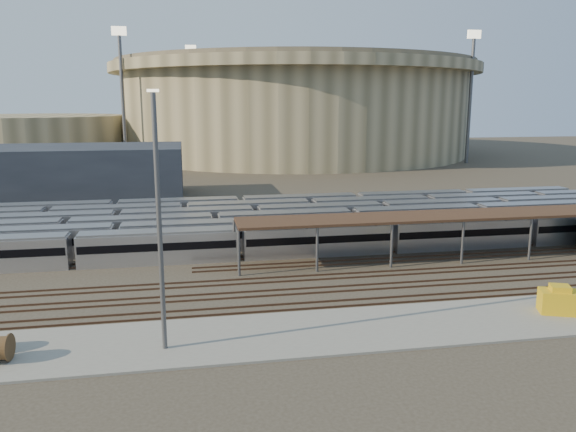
% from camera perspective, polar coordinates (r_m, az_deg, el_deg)
% --- Properties ---
extents(ground, '(420.00, 420.00, 0.00)m').
position_cam_1_polar(ground, '(60.87, 2.70, -6.03)').
color(ground, '#383026').
rests_on(ground, ground).
extents(apron, '(50.00, 9.00, 0.20)m').
position_cam_1_polar(apron, '(46.10, 0.80, -11.84)').
color(apron, gray).
rests_on(apron, ground).
extents(subway_trains, '(128.36, 23.90, 3.60)m').
position_cam_1_polar(subway_trains, '(77.80, -0.94, -0.73)').
color(subway_trains, silver).
rests_on(subway_trains, ground).
extents(inspection_shed, '(60.30, 6.00, 5.30)m').
position_cam_1_polar(inspection_shed, '(71.27, 19.49, 0.06)').
color(inspection_shed, '#515256').
rests_on(inspection_shed, ground).
extents(empty_tracks, '(170.00, 9.62, 0.18)m').
position_cam_1_polar(empty_tracks, '(56.23, 3.86, -7.46)').
color(empty_tracks, '#4C3323').
rests_on(empty_tracks, ground).
extents(stadium, '(124.00, 124.00, 32.50)m').
position_cam_1_polar(stadium, '(200.16, 0.67, 11.08)').
color(stadium, tan).
rests_on(stadium, ground).
extents(secondary_arena, '(56.00, 56.00, 14.00)m').
position_cam_1_polar(secondary_arena, '(192.59, -24.59, 7.19)').
color(secondary_arena, tan).
rests_on(secondary_arena, ground).
extents(service_building, '(42.00, 20.00, 10.00)m').
position_cam_1_polar(service_building, '(114.38, -21.31, 4.09)').
color(service_building, '#1E232D').
rests_on(service_building, ground).
extents(floodlight_0, '(4.00, 1.00, 38.40)m').
position_cam_1_polar(floodlight_0, '(167.33, -16.47, 11.93)').
color(floodlight_0, '#515256').
rests_on(floodlight_0, ground).
extents(floodlight_2, '(4.00, 1.00, 38.40)m').
position_cam_1_polar(floodlight_2, '(177.23, 18.05, 11.80)').
color(floodlight_2, '#515256').
rests_on(floodlight_2, ground).
extents(floodlight_3, '(4.00, 1.00, 38.40)m').
position_cam_1_polar(floodlight_3, '(216.51, -9.71, 12.07)').
color(floodlight_3, '#515256').
rests_on(floodlight_3, ground).
extents(cable_reel_east, '(1.29, 2.10, 2.00)m').
position_cam_1_polar(cable_reel_east, '(45.84, -27.11, -11.84)').
color(cable_reel_east, brown).
rests_on(cable_reel_east, apron).
extents(yard_light_pole, '(0.82, 0.36, 19.05)m').
position_cam_1_polar(yard_light_pole, '(41.35, -12.95, -0.75)').
color(yard_light_pole, '#515256').
rests_on(yard_light_pole, apron).
extents(yellow_equipment, '(3.70, 3.01, 2.00)m').
position_cam_1_polar(yellow_equipment, '(55.04, 25.81, -7.85)').
color(yellow_equipment, gold).
rests_on(yellow_equipment, apron).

